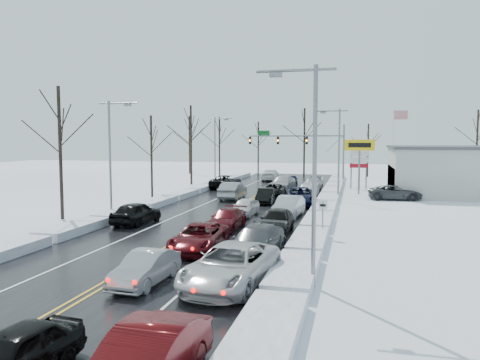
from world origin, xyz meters
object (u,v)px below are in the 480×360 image
(tires_plus_sign, at_px, (360,149))
(oncoming_car_0, at_px, (233,199))
(traffic_signal_mast, at_px, (306,143))
(flagpole, at_px, (394,140))

(tires_plus_sign, xyz_separation_m, oncoming_car_0, (-12.41, -7.41, -4.99))
(traffic_signal_mast, xyz_separation_m, oncoming_car_0, (-5.36, -19.41, -5.48))
(traffic_signal_mast, height_order, tires_plus_sign, traffic_signal_mast)
(flagpole, bearing_deg, traffic_signal_mast, -170.27)
(traffic_signal_mast, relative_size, tires_plus_sign, 2.21)
(tires_plus_sign, height_order, flagpole, flagpole)
(flagpole, xyz_separation_m, oncoming_car_0, (-17.08, -21.42, -5.93))
(traffic_signal_mast, distance_m, oncoming_car_0, 20.87)
(tires_plus_sign, distance_m, flagpole, 14.79)
(tires_plus_sign, bearing_deg, flagpole, 71.56)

